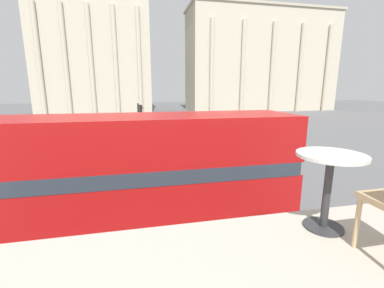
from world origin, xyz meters
name	(u,v)px	position (x,y,z in m)	size (l,w,h in m)	color
double_decker_bus	(134,173)	(-0.69, 6.05, 2.37)	(10.83, 2.76, 4.25)	black
cafe_dining_table	(329,174)	(1.18, -0.35, 4.32)	(0.60, 0.60, 0.73)	#2D2D30
plaza_building_left	(95,55)	(-8.76, 59.89, 12.46)	(23.68, 14.74, 24.92)	beige
plaza_building_right	(260,62)	(29.20, 57.38, 11.54)	(35.37, 12.37, 23.07)	beige
traffic_light_near	(117,148)	(-1.52, 10.23, 2.32)	(0.42, 0.24, 3.53)	black
traffic_light_mid	(140,123)	(-0.33, 16.47, 2.65)	(0.42, 0.24, 4.08)	black
car_white	(140,126)	(-0.24, 29.00, 0.70)	(4.20, 1.93, 1.35)	black
car_maroon	(84,156)	(-4.05, 15.35, 0.70)	(4.20, 1.93, 1.35)	black
pedestrian_olive	(219,127)	(8.04, 23.84, 1.06)	(0.32, 0.32, 1.82)	#282B33
pedestrian_white	(95,129)	(-4.94, 26.16, 0.93)	(0.32, 0.32, 1.63)	#282B33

